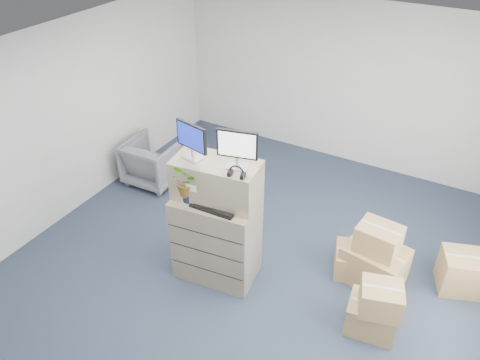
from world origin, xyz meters
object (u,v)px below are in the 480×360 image
Objects in this scene: filing_cabinet_lower at (217,238)px; monitor_left at (192,139)px; potted_plant at (188,184)px; office_chair at (153,159)px; monitor_right at (237,147)px; water_bottle at (224,189)px; keyboard at (214,207)px.

monitor_left is (-0.28, -0.00, 1.33)m from filing_cabinet_lower.
potted_plant reaches higher than office_chair.
potted_plant is (-0.52, -0.23, -0.52)m from monitor_right.
keyboard is at bearing -88.95° from water_bottle.
monitor_left reaches higher than filing_cabinet_lower.
potted_plant is at bearing -71.11° from monitor_left.
monitor_left is 0.82m from keyboard.
monitor_right is 0.65m from water_bottle.
office_chair is at bearing 138.09° from monitor_right.
water_bottle is 0.42m from potted_plant.
monitor_left reaches higher than keyboard.
keyboard is (0.07, -0.13, 0.60)m from filing_cabinet_lower.
filing_cabinet_lower is at bearing -128.95° from water_bottle.
monitor_left is at bearing 173.37° from filing_cabinet_lower.
monitor_right is at bearing 20.06° from monitor_left.
potted_plant is 2.52m from office_chair.
filing_cabinet_lower is at bearing 30.26° from potted_plant.
water_bottle is 0.31× the size of office_chair.
potted_plant is at bearing -144.21° from water_bottle.
water_bottle is 2.61m from office_chair.
monitor_left is at bearing 140.90° from office_chair.
monitor_left reaches higher than potted_plant.
water_bottle is (0.07, 0.09, 0.71)m from filing_cabinet_lower.
filing_cabinet_lower is 1.40× the size of office_chair.
keyboard is 0.40m from potted_plant.
monitor_left is 0.55m from monitor_right.
monitor_right is at bearing 149.36° from office_chair.
monitor_right is (0.26, 0.08, 1.34)m from filing_cabinet_lower.
office_chair is at bearing 144.13° from keyboard.
keyboard is at bearing 3.40° from potted_plant.
filing_cabinet_lower is 0.88m from potted_plant.
potted_plant is (-0.26, -0.15, 0.82)m from filing_cabinet_lower.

